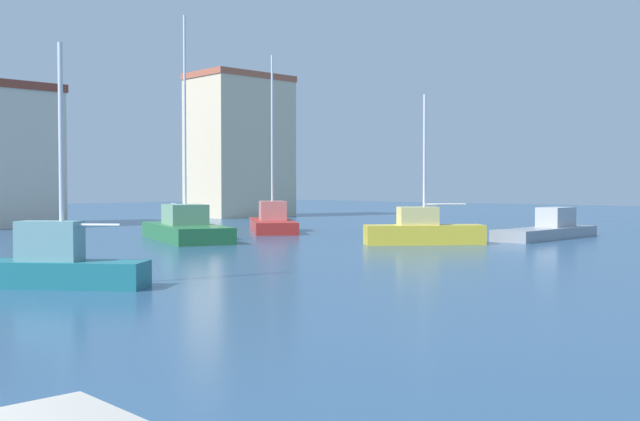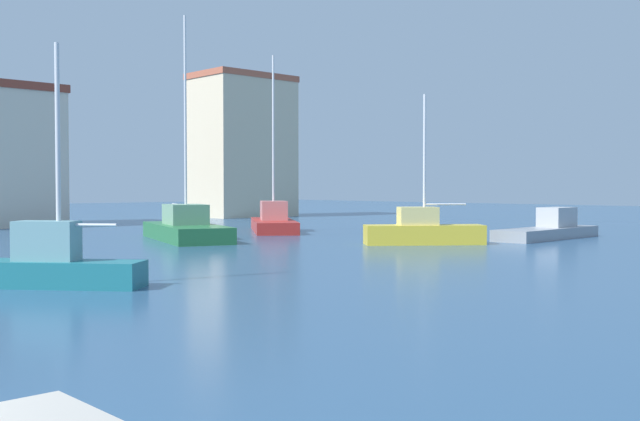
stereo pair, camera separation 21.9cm
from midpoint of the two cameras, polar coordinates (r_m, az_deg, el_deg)
name	(u,v)px [view 1 (the left image)]	position (r m, az deg, el deg)	size (l,w,h in m)	color
water	(143,249)	(31.02, -13.50, -2.87)	(160.00, 160.00, 0.00)	#2D5175
sailboat_green_center_channel	(185,228)	(35.82, -10.36, -1.29)	(4.93, 8.09, 10.49)	#28703D
sailboat_red_mid_harbor	(272,221)	(42.19, -3.78, -0.82)	(6.24, 7.45, 9.84)	#B22823
sailboat_teal_distant_east	(59,264)	(19.88, -19.48, -3.82)	(3.62, 3.96, 6.08)	#1E707A
sailboat_yellow_inner_mooring	(423,230)	(32.93, 7.63, -1.48)	(4.88, 4.26, 6.51)	gold
motorboat_grey_behind_lamppost	(548,229)	(37.93, 16.79, -1.37)	(7.28, 2.12, 1.50)	gray
waterfront_apartments	(240,146)	(63.26, -6.21, 4.90)	(7.94, 5.52, 11.80)	beige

